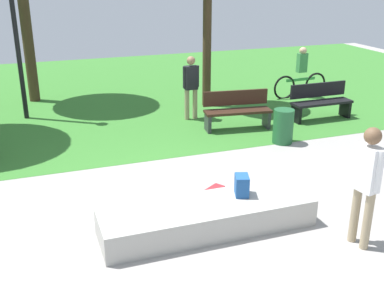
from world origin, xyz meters
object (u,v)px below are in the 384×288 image
(park_bench_near_path, at_px, (237,109))
(trash_bin, at_px, (283,126))
(pedestrian_with_backpack, at_px, (191,82))
(cyclist_on_bicycle, at_px, (301,76))
(backpack_on_ledge, at_px, (242,185))
(concrete_ledge, at_px, (207,217))
(park_bench_center_lawn, at_px, (320,101))
(skateboard_spare, at_px, (207,193))
(lamp_post, at_px, (12,4))
(skater_performing_trick, at_px, (367,178))

(park_bench_near_path, height_order, trash_bin, park_bench_near_path)
(pedestrian_with_backpack, relative_size, cyclist_on_bicycle, 0.89)
(backpack_on_ledge, distance_m, trash_bin, 3.61)
(concrete_ledge, relative_size, park_bench_center_lawn, 1.99)
(trash_bin, relative_size, pedestrian_with_backpack, 0.47)
(concrete_ledge, relative_size, pedestrian_with_backpack, 1.98)
(pedestrian_with_backpack, bearing_deg, skateboard_spare, -105.60)
(backpack_on_ledge, xyz_separation_m, lamp_post, (-3.04, 6.59, 2.28))
(skateboard_spare, distance_m, cyclist_on_bicycle, 7.27)
(pedestrian_with_backpack, bearing_deg, skater_performing_trick, -87.38)
(lamp_post, bearing_deg, cyclist_on_bicycle, -3.57)
(skater_performing_trick, distance_m, trash_bin, 4.17)
(skater_performing_trick, xyz_separation_m, park_bench_near_path, (0.50, 5.23, -0.54))
(concrete_ledge, bearing_deg, backpack_on_ledge, 11.14)
(backpack_on_ledge, height_order, park_bench_center_lawn, park_bench_center_lawn)
(skateboard_spare, bearing_deg, park_bench_near_path, 57.85)
(concrete_ledge, height_order, backpack_on_ledge, backpack_on_ledge)
(skater_performing_trick, relative_size, trash_bin, 2.28)
(concrete_ledge, bearing_deg, park_bench_near_path, 60.24)
(trash_bin, distance_m, cyclist_on_bicycle, 4.16)
(concrete_ledge, height_order, park_bench_center_lawn, park_bench_center_lawn)
(park_bench_center_lawn, xyz_separation_m, park_bench_near_path, (-2.34, 0.00, 0.00))
(backpack_on_ledge, relative_size, skateboard_spare, 0.41)
(cyclist_on_bicycle, bearing_deg, skater_performing_trick, -115.82)
(park_bench_center_lawn, relative_size, cyclist_on_bicycle, 0.88)
(park_bench_center_lawn, relative_size, lamp_post, 0.34)
(cyclist_on_bicycle, bearing_deg, backpack_on_ledge, -128.17)
(skater_performing_trick, relative_size, park_bench_near_path, 1.06)
(trash_bin, height_order, pedestrian_with_backpack, pedestrian_with_backpack)
(skateboard_spare, height_order, trash_bin, trash_bin)
(skateboard_spare, height_order, pedestrian_with_backpack, pedestrian_with_backpack)
(skater_performing_trick, height_order, park_bench_near_path, skater_performing_trick)
(skateboard_spare, bearing_deg, lamp_post, 116.18)
(trash_bin, bearing_deg, lamp_post, 144.48)
(skateboard_spare, distance_m, trash_bin, 3.19)
(skater_performing_trick, distance_m, pedestrian_with_backpack, 6.34)
(backpack_on_ledge, bearing_deg, lamp_post, 42.74)
(lamp_post, bearing_deg, skateboard_spare, -63.82)
(skater_performing_trick, bearing_deg, park_bench_near_path, 84.52)
(park_bench_near_path, xyz_separation_m, pedestrian_with_backpack, (-0.79, 1.11, 0.49))
(skater_performing_trick, height_order, park_bench_center_lawn, skater_performing_trick)
(concrete_ledge, distance_m, park_bench_near_path, 4.77)
(concrete_ledge, distance_m, cyclist_on_bicycle, 8.25)
(skateboard_spare, relative_size, cyclist_on_bicycle, 0.43)
(lamp_post, distance_m, cyclist_on_bicycle, 8.15)
(park_bench_center_lawn, distance_m, trash_bin, 2.18)
(skater_performing_trick, bearing_deg, cyclist_on_bicycle, 64.18)
(skateboard_spare, bearing_deg, pedestrian_with_backpack, 74.40)
(skateboard_spare, relative_size, park_bench_center_lawn, 0.48)
(cyclist_on_bicycle, bearing_deg, park_bench_near_path, -145.52)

